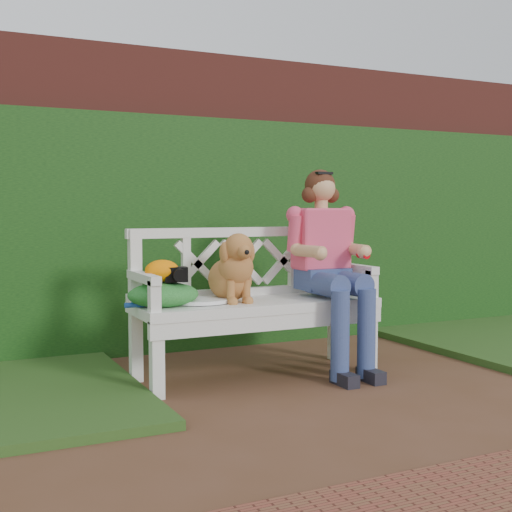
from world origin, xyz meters
name	(u,v)px	position (x,y,z in m)	size (l,w,h in m)	color
ground	(369,398)	(0.00, 0.00, 0.00)	(60.00, 60.00, 0.00)	brown
brick_wall	(231,201)	(0.00, 1.90, 1.10)	(10.00, 0.30, 2.20)	brown
ivy_hedge	(243,233)	(0.00, 1.68, 0.85)	(10.00, 0.18, 1.70)	#235716
garden_bench	(256,338)	(-0.36, 0.69, 0.24)	(1.58, 0.60, 0.48)	white
seated_woman	(324,277)	(0.12, 0.67, 0.61)	(0.51, 0.68, 1.21)	#F55173
dog	(232,267)	(-0.52, 0.69, 0.69)	(0.28, 0.38, 0.42)	olive
tennis_racket	(197,301)	(-0.75, 0.68, 0.50)	(0.67, 0.28, 0.03)	white
green_bag	(163,294)	(-0.96, 0.67, 0.55)	(0.41, 0.32, 0.14)	#2B883A
camera_item	(176,274)	(-0.89, 0.65, 0.66)	(0.13, 0.10, 0.09)	black
baseball_glove	(162,271)	(-0.96, 0.68, 0.68)	(0.20, 0.15, 0.13)	orange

